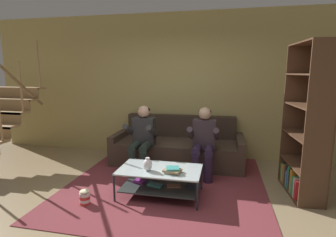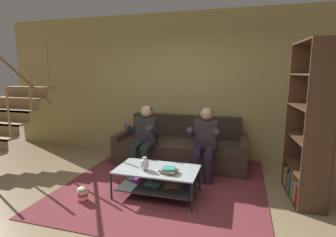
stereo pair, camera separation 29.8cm
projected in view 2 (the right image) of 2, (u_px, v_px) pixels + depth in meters
name	position (u px, v px, depth m)	size (l,w,h in m)	color
ground	(144.00, 213.00, 3.27)	(16.80, 16.80, 0.00)	#927C5A
back_partition	(187.00, 86.00, 5.34)	(8.40, 0.12, 2.90)	tan
staircase_run	(0.00, 121.00, 4.83)	(1.08, 1.79, 2.36)	#A58053
couch	(181.00, 148.00, 5.04)	(2.45, 0.96, 0.88)	#3E3026
person_seated_left	(144.00, 136.00, 4.59)	(0.50, 0.58, 1.15)	#212B25
person_seated_right	(205.00, 140.00, 4.30)	(0.50, 0.58, 1.16)	#291C34
coffee_table	(158.00, 178.00, 3.70)	(1.15, 0.66, 0.40)	#B2C2C5
area_rug	(169.00, 179.00, 4.30)	(3.00, 3.38, 0.01)	brown
vase	(145.00, 164.00, 3.60)	(0.13, 0.13, 0.18)	silver
book_stack	(169.00, 170.00, 3.51)	(0.26, 0.22, 0.07)	silver
bookshelf	(309.00, 144.00, 3.56)	(0.43, 0.95, 2.13)	#4E3322
popcorn_tub	(83.00, 194.00, 3.54)	(0.14, 0.14, 0.21)	red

